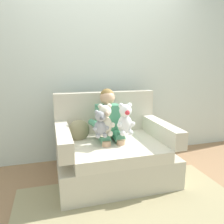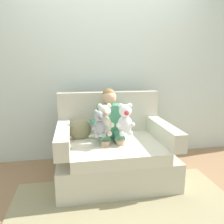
% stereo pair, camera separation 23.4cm
% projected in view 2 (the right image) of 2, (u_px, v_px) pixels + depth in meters
% --- Properties ---
extents(ground_plane, '(8.00, 8.00, 0.00)m').
position_uv_depth(ground_plane, '(114.00, 177.00, 2.57)').
color(ground_plane, '#936D4C').
extents(back_wall, '(6.00, 0.10, 2.60)m').
position_uv_depth(back_wall, '(105.00, 64.00, 2.97)').
color(back_wall, silver).
rests_on(back_wall, ground).
extents(floor_rug, '(2.11, 1.47, 0.01)m').
position_uv_depth(floor_rug, '(130.00, 219.00, 1.87)').
color(floor_rug, '#998C66').
rests_on(floor_rug, ground).
extents(armchair, '(1.26, 0.94, 0.96)m').
position_uv_depth(armchair, '(114.00, 152.00, 2.54)').
color(armchair, beige).
rests_on(armchair, ground).
extents(seated_child, '(0.45, 0.39, 0.82)m').
position_uv_depth(seated_child, '(110.00, 122.00, 2.49)').
color(seated_child, '#4C9370').
rests_on(seated_child, armchair).
extents(plush_cream, '(0.20, 0.17, 0.34)m').
position_uv_depth(plush_cream, '(105.00, 121.00, 2.32)').
color(plush_cream, silver).
rests_on(plush_cream, armchair).
extents(plush_grey, '(0.17, 0.14, 0.29)m').
position_uv_depth(plush_grey, '(100.00, 124.00, 2.28)').
color(plush_grey, '#9E9EA3').
rests_on(plush_grey, armchair).
extents(plush_white, '(0.20, 0.17, 0.34)m').
position_uv_depth(plush_white, '(125.00, 120.00, 2.33)').
color(plush_white, white).
rests_on(plush_white, armchair).
extents(throw_pillow, '(0.28, 0.18, 0.26)m').
position_uv_depth(throw_pillow, '(80.00, 130.00, 2.55)').
color(throw_pillow, '#998C66').
rests_on(throw_pillow, armchair).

